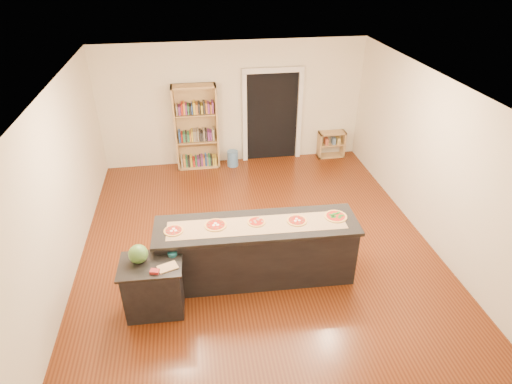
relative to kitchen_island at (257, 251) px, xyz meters
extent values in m
cube|color=beige|center=(0.14, 0.73, 0.90)|extent=(6.00, 7.00, 2.80)
cube|color=#5E2A10|center=(0.14, 0.73, -0.50)|extent=(6.00, 7.00, 0.01)
cube|color=white|center=(0.14, 0.73, 2.29)|extent=(6.00, 7.00, 0.01)
cube|color=black|center=(1.04, 4.21, 0.55)|extent=(1.20, 0.02, 2.10)
cube|color=silver|center=(0.39, 4.17, 0.55)|extent=(0.10, 0.08, 2.10)
cube|color=silver|center=(1.69, 4.17, 0.55)|extent=(0.10, 0.08, 2.10)
cube|color=silver|center=(1.04, 4.17, 1.65)|extent=(1.40, 0.08, 0.12)
cube|color=black|center=(0.00, 0.00, -0.03)|extent=(2.95, 0.74, 0.95)
cube|color=black|center=(0.00, 0.00, 0.47)|extent=(3.03, 0.82, 0.05)
cube|color=black|center=(-1.54, -0.47, -0.10)|extent=(0.78, 0.55, 0.81)
cube|color=black|center=(-1.54, -0.47, 0.32)|extent=(0.85, 0.63, 0.04)
cube|color=tan|center=(-0.74, 4.01, 0.47)|extent=(0.97, 0.35, 1.94)
cube|color=tan|center=(2.49, 4.04, -0.18)|extent=(0.64, 0.28, 0.64)
cylinder|color=#4D7AAD|center=(0.05, 3.91, -0.32)|extent=(0.25, 0.25, 0.37)
cube|color=#A98157|center=(0.00, -0.03, 0.50)|extent=(2.65, 0.58, 0.00)
sphere|color=#144214|center=(-1.68, -0.40, 0.47)|extent=(0.26, 0.26, 0.26)
cube|color=tan|center=(-1.30, -0.59, 0.35)|extent=(0.30, 0.25, 0.02)
cube|color=maroon|center=(-1.47, -0.67, 0.36)|extent=(0.13, 0.11, 0.04)
cylinder|color=#195966|center=(-1.24, -0.34, 0.37)|extent=(0.13, 0.13, 0.05)
cylinder|color=tan|center=(-1.21, 0.01, 0.51)|extent=(0.30, 0.30, 0.02)
cylinder|color=#A5190C|center=(-1.21, 0.01, 0.52)|extent=(0.25, 0.25, 0.00)
cylinder|color=tan|center=(-0.60, 0.06, 0.51)|extent=(0.32, 0.32, 0.02)
cylinder|color=#A5190C|center=(-0.60, 0.06, 0.52)|extent=(0.27, 0.27, 0.00)
cylinder|color=tan|center=(0.00, 0.05, 0.51)|extent=(0.29, 0.29, 0.02)
cylinder|color=#A5190C|center=(0.00, 0.05, 0.52)|extent=(0.24, 0.24, 0.00)
cylinder|color=tan|center=(0.61, -0.01, 0.51)|extent=(0.30, 0.30, 0.02)
cylinder|color=#A5190C|center=(0.61, -0.01, 0.52)|extent=(0.24, 0.24, 0.00)
cylinder|color=tan|center=(1.21, 0.00, 0.51)|extent=(0.35, 0.35, 0.02)
cylinder|color=#A5190C|center=(1.21, 0.00, 0.52)|extent=(0.28, 0.28, 0.00)
camera|label=1|loc=(-0.82, -5.12, 4.12)|focal=30.00mm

